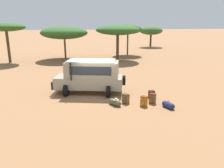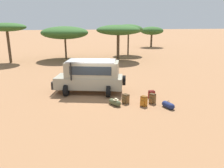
% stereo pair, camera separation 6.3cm
% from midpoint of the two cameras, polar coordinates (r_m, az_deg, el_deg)
% --- Properties ---
extents(ground_plane, '(320.00, 320.00, 0.00)m').
position_cam_midpoint_polar(ground_plane, '(16.00, -4.25, -2.74)').
color(ground_plane, '#936642').
extents(safari_vehicle, '(5.46, 3.58, 2.44)m').
position_cam_midpoint_polar(safari_vehicle, '(16.20, -5.75, 2.21)').
color(safari_vehicle, gray).
rests_on(safari_vehicle, ground_plane).
extents(backpack_beside_front_wheel, '(0.49, 0.48, 0.60)m').
position_cam_midpoint_polar(backpack_beside_front_wheel, '(14.21, 3.47, -3.88)').
color(backpack_beside_front_wheel, brown).
rests_on(backpack_beside_front_wheel, ground_plane).
extents(backpack_cluster_center, '(0.47, 0.46, 0.64)m').
position_cam_midpoint_polar(backpack_cluster_center, '(14.40, 10.38, -3.77)').
color(backpack_cluster_center, brown).
rests_on(backpack_cluster_center, ground_plane).
extents(backpack_near_rear_wheel, '(0.41, 0.44, 0.55)m').
position_cam_midpoint_polar(backpack_near_rear_wheel, '(15.32, 10.18, -2.74)').
color(backpack_near_rear_wheel, maroon).
rests_on(backpack_near_rear_wheel, ground_plane).
extents(backpack_outermost, '(0.47, 0.47, 0.64)m').
position_cam_midpoint_polar(backpack_outermost, '(13.84, 8.18, -4.49)').
color(backpack_outermost, '#B26619').
rests_on(backpack_outermost, ground_plane).
extents(duffel_bag_low_black_case, '(0.67, 0.90, 0.48)m').
position_cam_midpoint_polar(duffel_bag_low_black_case, '(13.86, 0.65, -4.81)').
color(duffel_bag_low_black_case, '#4C5133').
rests_on(duffel_bag_low_black_case, ground_plane).
extents(duffel_bag_soft_canvas, '(0.54, 0.93, 0.47)m').
position_cam_midpoint_polar(duffel_bag_soft_canvas, '(13.87, 14.36, -5.33)').
color(duffel_bag_soft_canvas, navy).
rests_on(duffel_bag_soft_canvas, ground_plane).
extents(acacia_tree_far_left, '(4.77, 4.48, 5.08)m').
position_cam_midpoint_polar(acacia_tree_far_left, '(31.41, -26.03, 13.12)').
color(acacia_tree_far_left, brown).
rests_on(acacia_tree_far_left, ground_plane).
extents(acacia_tree_left_mid, '(6.57, 6.63, 4.60)m').
position_cam_midpoint_polar(acacia_tree_left_mid, '(32.21, -12.43, 12.94)').
color(acacia_tree_left_mid, brown).
rests_on(acacia_tree_left_mid, ground_plane).
extents(acacia_tree_centre_back, '(5.95, 6.06, 4.81)m').
position_cam_midpoint_polar(acacia_tree_centre_back, '(30.54, 1.43, 13.89)').
color(acacia_tree_centre_back, brown).
rests_on(acacia_tree_centre_back, ground_plane).
extents(acacia_tree_right_mid, '(4.52, 4.55, 4.84)m').
position_cam_midpoint_polar(acacia_tree_right_mid, '(35.83, 4.12, 14.06)').
color(acacia_tree_right_mid, brown).
rests_on(acacia_tree_right_mid, ground_plane).
extents(acacia_tree_far_right, '(4.99, 4.34, 4.29)m').
position_cam_midpoint_polar(acacia_tree_far_right, '(48.69, 10.13, 13.51)').
color(acacia_tree_far_right, brown).
rests_on(acacia_tree_far_right, ground_plane).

